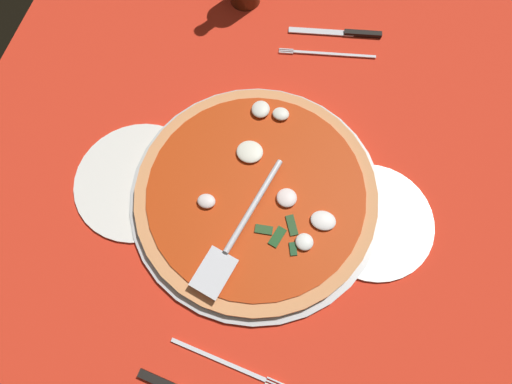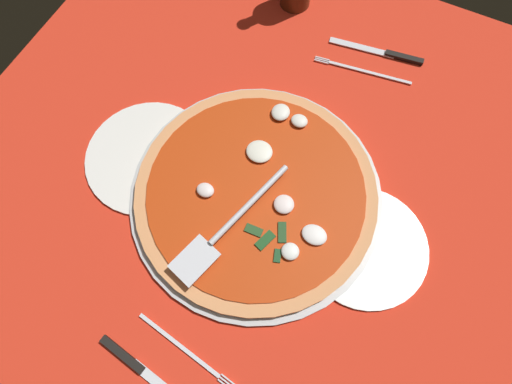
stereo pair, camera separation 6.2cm
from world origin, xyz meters
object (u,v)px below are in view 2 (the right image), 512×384
object	(u,v)px
dinner_plate_right	(149,157)
pizza	(257,192)
pizza_server	(230,224)
place_setting_near	(373,62)
place_setting_far	(166,362)
dinner_plate_left	(365,247)

from	to	relation	value
dinner_plate_right	pizza	xyz separation A→B (cm)	(-21.29, -1.95, 1.59)
pizza	pizza_server	distance (cm)	8.31
dinner_plate_right	pizza	bearing A→B (deg)	-174.75
pizza_server	place_setting_near	size ratio (longest dim) A/B	1.24
dinner_plate_right	pizza	size ratio (longest dim) A/B	0.55
place_setting_far	place_setting_near	bearing A→B (deg)	91.17
place_setting_near	place_setting_far	distance (cm)	68.41
place_setting_far	pizza	bearing A→B (deg)	97.94
dinner_plate_left	place_setting_near	size ratio (longest dim) A/B	1.04
pizza	place_setting_far	size ratio (longest dim) A/B	1.89
pizza_server	place_setting_far	bearing A→B (deg)	18.03
dinner_plate_left	place_setting_near	world-z (taller)	place_setting_near
dinner_plate_left	pizza_server	size ratio (longest dim) A/B	0.84
pizza_server	place_setting_far	xyz separation A→B (cm)	(-0.54, 23.08, -4.19)
place_setting_near	pizza	bearing A→B (deg)	68.79
place_setting_far	dinner_plate_right	bearing A→B (deg)	134.50
dinner_plate_left	place_setting_near	bearing A→B (deg)	-72.15
dinner_plate_right	place_setting_far	bearing A→B (deg)	125.63
pizza	dinner_plate_right	bearing A→B (deg)	5.25
dinner_plate_left	place_setting_far	distance (cm)	37.20
place_setting_far	dinner_plate_left	bearing A→B (deg)	64.25
place_setting_far	pizza_server	bearing A→B (deg)	100.21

